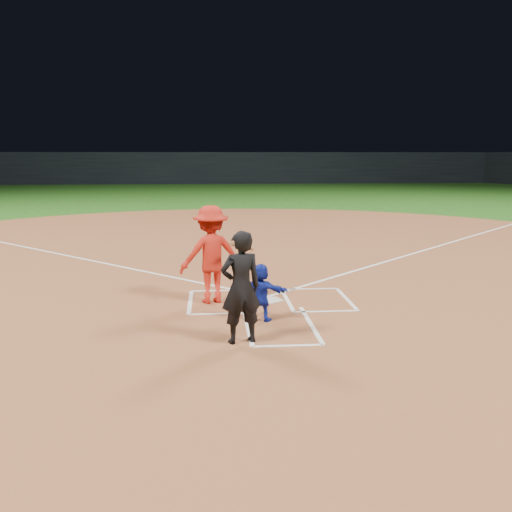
{
  "coord_description": "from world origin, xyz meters",
  "views": [
    {
      "loc": [
        -1.18,
        -11.13,
        2.91
      ],
      "look_at": [
        -0.3,
        -0.4,
        1.0
      ],
      "focal_mm": 40.0,
      "sensor_mm": 36.0,
      "label": 1
    }
  ],
  "objects": [
    {
      "name": "catcher",
      "position": [
        -0.3,
        -1.4,
        0.53
      ],
      "size": [
        1.0,
        0.61,
        1.03
      ],
      "primitive_type": "imported",
      "rotation": [
        0.0,
        0.0,
        2.8
      ],
      "color": "#1425A7",
      "rests_on": "home_plate_dirt"
    },
    {
      "name": "chalk_markings",
      "position": [
        0.0,
        5.29,
        0.01
      ],
      "size": [
        28.35,
        17.32,
        0.01
      ],
      "color": "white",
      "rests_on": "home_plate_dirt"
    },
    {
      "name": "home_plate",
      "position": [
        0.0,
        0.0,
        0.02
      ],
      "size": [
        0.6,
        0.6,
        0.02
      ],
      "primitive_type": "cylinder",
      "rotation": [
        0.0,
        0.0,
        3.14
      ],
      "color": "silver",
      "rests_on": "home_plate_dirt"
    },
    {
      "name": "home_plate_dirt",
      "position": [
        0.0,
        6.0,
        0.01
      ],
      "size": [
        28.0,
        28.0,
        0.01
      ],
      "primitive_type": "cylinder",
      "color": "brown",
      "rests_on": "ground"
    },
    {
      "name": "stadium_wall_far",
      "position": [
        0.0,
        48.0,
        1.6
      ],
      "size": [
        80.0,
        1.2,
        3.2
      ],
      "primitive_type": "cube",
      "color": "black",
      "rests_on": "ground"
    },
    {
      "name": "umpire",
      "position": [
        -0.71,
        -2.56,
        0.9
      ],
      "size": [
        0.73,
        0.58,
        1.77
      ],
      "primitive_type": "imported",
      "rotation": [
        0.0,
        0.0,
        3.41
      ],
      "color": "black",
      "rests_on": "home_plate_dirt"
    },
    {
      "name": "batter_at_plate",
      "position": [
        -1.16,
        -0.02,
        0.98
      ],
      "size": [
        1.56,
        1.03,
        1.93
      ],
      "color": "red",
      "rests_on": "home_plate_dirt"
    },
    {
      "name": "ground",
      "position": [
        0.0,
        0.0,
        0.0
      ],
      "size": [
        120.0,
        120.0,
        0.0
      ],
      "primitive_type": "plane",
      "color": "#1C5114",
      "rests_on": "ground"
    }
  ]
}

